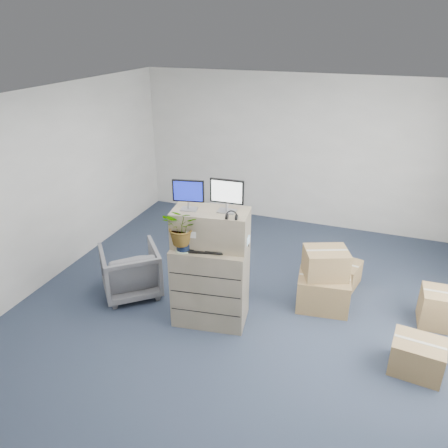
{
  "coord_description": "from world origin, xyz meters",
  "views": [
    {
      "loc": [
        1.48,
        -4.41,
        3.58
      ],
      "look_at": [
        -0.3,
        0.4,
        1.21
      ],
      "focal_mm": 35.0,
      "sensor_mm": 36.0,
      "label": 1
    }
  ],
  "objects": [
    {
      "name": "mouse",
      "position": [
        -0.03,
        -0.1,
        1.09
      ],
      "size": [
        0.12,
        0.09,
        0.04
      ],
      "primitive_type": "ellipsoid",
      "rotation": [
        0.0,
        0.0,
        0.24
      ],
      "color": "silver",
      "rests_on": "filing_cabinet_lower"
    },
    {
      "name": "tissue_box",
      "position": [
        -0.0,
        0.1,
        1.18
      ],
      "size": [
        0.26,
        0.14,
        0.1
      ],
      "primitive_type": "cube",
      "rotation": [
        0.0,
        0.0,
        0.04
      ],
      "color": "#46B3EE",
      "rests_on": "external_drive"
    },
    {
      "name": "monitor_right",
      "position": [
        -0.15,
        0.08,
        1.76
      ],
      "size": [
        0.41,
        0.17,
        0.4
      ],
      "rotation": [
        0.0,
        0.0,
        0.05
      ],
      "color": "#99999E",
      "rests_on": "filing_cabinet_upper"
    },
    {
      "name": "water_bottle",
      "position": [
        -0.23,
        0.08,
        1.19
      ],
      "size": [
        0.07,
        0.07,
        0.24
      ],
      "primitive_type": "cylinder",
      "color": "gray",
      "rests_on": "filing_cabinet_lower"
    },
    {
      "name": "filing_cabinet_upper",
      "position": [
        -0.34,
        0.04,
        1.31
      ],
      "size": [
        0.98,
        0.59,
        0.46
      ],
      "primitive_type": "cube",
      "rotation": [
        0.0,
        0.0,
        0.14
      ],
      "color": "#84775B",
      "rests_on": "filing_cabinet_lower"
    },
    {
      "name": "ground",
      "position": [
        0.0,
        0.0,
        0.0
      ],
      "size": [
        7.0,
        7.0,
        0.0
      ],
      "primitive_type": "plane",
      "color": "#242B41",
      "rests_on": "ground"
    },
    {
      "name": "filing_cabinet_lower",
      "position": [
        -0.33,
        -0.01,
        0.54
      ],
      "size": [
        0.99,
        0.69,
        1.08
      ],
      "primitive_type": "cube",
      "rotation": [
        0.0,
        0.0,
        0.14
      ],
      "color": "#84775B",
      "rests_on": "ground"
    },
    {
      "name": "wall_back",
      "position": [
        0.0,
        3.51,
        1.4
      ],
      "size": [
        6.0,
        0.02,
        2.8
      ],
      "primitive_type": "cube",
      "color": "#BBB9B2",
      "rests_on": "ground"
    },
    {
      "name": "monitor_left",
      "position": [
        -0.6,
        -0.02,
        1.75
      ],
      "size": [
        0.38,
        0.18,
        0.38
      ],
      "rotation": [
        0.0,
        0.0,
        0.21
      ],
      "color": "#99999E",
      "rests_on": "filing_cabinet_upper"
    },
    {
      "name": "office_chair",
      "position": [
        -1.64,
        0.16,
        0.4
      ],
      "size": [
        1.06,
        1.05,
        0.79
      ],
      "primitive_type": "imported",
      "rotation": [
        0.0,
        0.0,
        3.85
      ],
      "color": "#56555A",
      "rests_on": "ground"
    },
    {
      "name": "cardboard_boxes",
      "position": [
        1.59,
        0.78,
        0.29
      ],
      "size": [
        2.29,
        2.12,
        0.86
      ],
      "color": "olive",
      "rests_on": "ground"
    },
    {
      "name": "headphones",
      "position": [
        -0.02,
        -0.1,
        1.57
      ],
      "size": [
        0.14,
        0.03,
        0.14
      ],
      "primitive_type": "torus",
      "rotation": [
        1.57,
        0.0,
        0.14
      ],
      "color": "black",
      "rests_on": "filing_cabinet_upper"
    },
    {
      "name": "external_drive",
      "position": [
        -0.0,
        0.2,
        1.11
      ],
      "size": [
        0.23,
        0.2,
        0.06
      ],
      "primitive_type": "cube",
      "rotation": [
        0.0,
        0.0,
        0.3
      ],
      "color": "black",
      "rests_on": "filing_cabinet_lower"
    },
    {
      "name": "keyboard",
      "position": [
        -0.34,
        -0.12,
        1.09
      ],
      "size": [
        0.49,
        0.3,
        0.02
      ],
      "primitive_type": "cube",
      "rotation": [
        0.0,
        0.0,
        0.25
      ],
      "color": "black",
      "rests_on": "filing_cabinet_lower"
    },
    {
      "name": "phone_dock",
      "position": [
        -0.43,
        0.02,
        1.13
      ],
      "size": [
        0.07,
        0.06,
        0.15
      ],
      "rotation": [
        0.0,
        0.0,
        0.14
      ],
      "color": "silver",
      "rests_on": "filing_cabinet_lower"
    },
    {
      "name": "potted_plant",
      "position": [
        -0.6,
        -0.21,
        1.34
      ],
      "size": [
        0.46,
        0.5,
        0.46
      ],
      "rotation": [
        0.0,
        0.0,
        0.14
      ],
      "color": "#A7C49E",
      "rests_on": "filing_cabinet_lower"
    }
  ]
}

